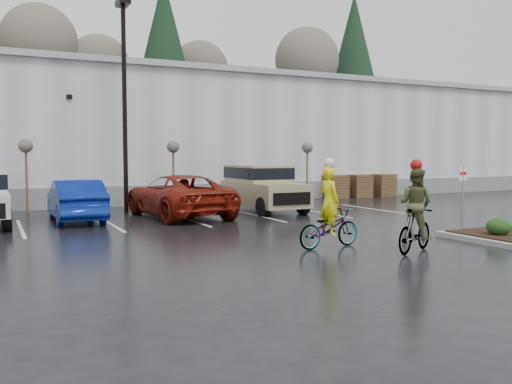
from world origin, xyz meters
name	(u,v)px	position (x,y,z in m)	size (l,w,h in m)	color
ground	(367,246)	(0.00, 0.00, 0.00)	(120.00, 120.00, 0.00)	black
warehouse	(153,137)	(0.00, 21.99, 3.65)	(60.50, 15.50, 7.20)	#B1B3B6
wooded_ridge	(92,150)	(0.00, 45.00, 3.00)	(80.00, 25.00, 6.00)	#263F1A
lamppost	(124,82)	(-4.00, 12.00, 5.69)	(0.50, 1.00, 9.22)	black
sapling_west	(26,150)	(-8.00, 13.00, 2.73)	(0.60, 0.60, 3.20)	#492F1D
sapling_mid	(173,150)	(-1.50, 13.00, 2.73)	(0.60, 0.60, 3.20)	#492F1D
sapling_east	(307,151)	(6.00, 13.00, 2.73)	(0.60, 0.60, 3.20)	#492F1D
pallet_stack_a	(335,187)	(8.50, 14.00, 0.68)	(1.20, 1.20, 1.35)	#492F1D
pallet_stack_b	(359,186)	(10.20, 14.00, 0.68)	(1.20, 1.20, 1.35)	#492F1D
pallet_stack_c	(383,185)	(12.00, 14.00, 0.68)	(1.20, 1.20, 1.35)	#492F1D
shrub_a	(498,227)	(4.00, -1.00, 0.41)	(0.70, 0.70, 0.52)	#193211
fire_lane_sign	(463,191)	(3.80, 0.20, 1.41)	(0.30, 0.05, 2.20)	gray
car_blue	(76,200)	(-6.50, 9.35, 0.79)	(1.67, 4.80, 1.58)	navy
car_red	(178,196)	(-2.53, 9.09, 0.85)	(2.83, 6.14, 1.71)	maroon
suv_tan	(264,188)	(1.53, 9.38, 1.03)	(2.20, 5.10, 2.06)	#968D66
cyclist_hivis	(329,220)	(-1.15, 0.20, 0.75)	(2.09, 0.96, 2.45)	#3F3F44
cyclist_olive	(415,219)	(0.44, -1.39, 0.88)	(1.92, 1.28, 2.42)	#3F3F44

